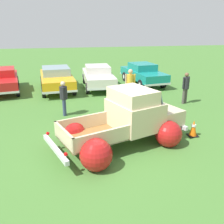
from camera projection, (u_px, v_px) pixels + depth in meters
The scene contains 10 objects.
ground_plane at pixel (118, 145), 8.52m from camera, with size 80.00×80.00×0.00m, color #477A33.
vintage_pickup_truck at pixel (128, 122), 8.45m from camera, with size 5.00×3.85×1.96m.
show_car_0 at pixel (2, 79), 15.06m from camera, with size 2.51×4.63×1.43m.
show_car_1 at pixel (56, 78), 15.51m from camera, with size 2.31×4.86×1.43m.
show_car_2 at pixel (98, 76), 16.12m from camera, with size 1.94×4.56×1.43m.
show_car_3 at pixel (143, 73), 17.03m from camera, with size 2.29×4.57×1.43m.
spectator_0 at pixel (64, 96), 11.03m from camera, with size 0.36×0.53×1.58m.
spectator_1 at pixel (130, 84), 12.73m from camera, with size 0.53×0.42×1.81m.
spectator_2 at pixel (186, 86), 12.73m from camera, with size 0.51×0.46×1.64m.
lane_cone_0 at pixel (193, 128), 9.09m from camera, with size 0.36×0.36×0.63m.
Camera 1 is at (-1.78, -7.44, 3.92)m, focal length 39.29 mm.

